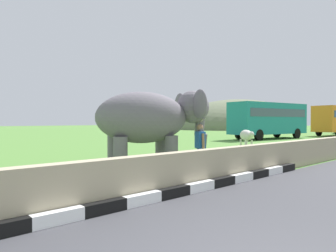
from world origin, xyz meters
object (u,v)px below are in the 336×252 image
Objects in this scene: person_handler at (200,145)px; cow_near at (246,136)px; bus_teal at (269,118)px; elephant at (153,119)px.

cow_near is (7.89, 3.35, -0.06)m from person_handler.
cow_near is (-11.64, -5.14, -1.21)m from bus_teal.
elephant is 2.32× the size of cow_near.
bus_teal is at bearing 20.02° from elephant.
cow_near is at bearing -156.18° from bus_teal.
bus_teal is 12.78m from cow_near.
cow_near is at bearing 15.01° from elephant.
bus_teal reaches higher than cow_near.
person_handler is 21.32m from bus_teal.
person_handler is (1.41, -0.85, -0.91)m from elephant.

